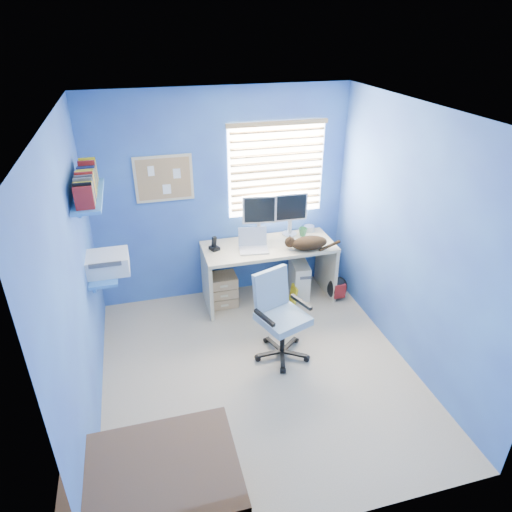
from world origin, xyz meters
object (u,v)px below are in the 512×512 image
object	(u,v)px
laptop	(254,242)
cat	(309,243)
desk	(268,272)
tower_pc	(299,278)
office_chair	(280,326)

from	to	relation	value
laptop	cat	distance (m)	0.65
desk	tower_pc	bearing A→B (deg)	0.69
laptop	office_chair	size ratio (longest dim) A/B	0.36
laptop	tower_pc	size ratio (longest dim) A/B	0.73
tower_pc	office_chair	world-z (taller)	office_chair
desk	cat	xyz separation A→B (m)	(0.43, -0.21, 0.45)
laptop	office_chair	distance (m)	1.08
tower_pc	laptop	bearing A→B (deg)	-165.05
desk	cat	world-z (taller)	cat
laptop	cat	bearing A→B (deg)	-3.64
laptop	tower_pc	bearing A→B (deg)	16.12
cat	tower_pc	world-z (taller)	cat
desk	office_chair	world-z (taller)	office_chair
desk	tower_pc	xyz separation A→B (m)	(0.40, 0.00, -0.14)
desk	laptop	xyz separation A→B (m)	(-0.21, -0.08, 0.48)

